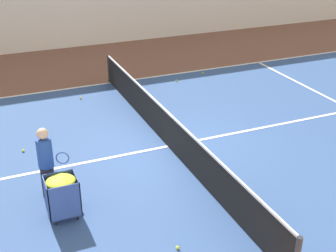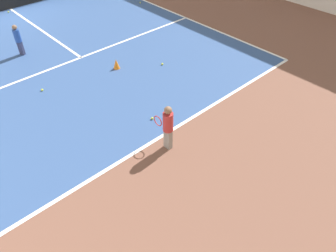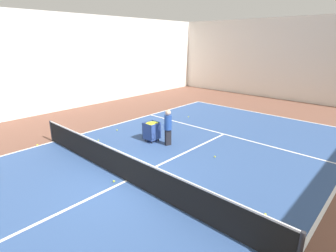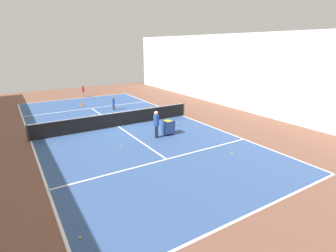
# 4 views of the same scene
# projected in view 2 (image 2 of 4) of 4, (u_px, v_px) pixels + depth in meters

# --- Properties ---
(ground_plane) EXTENTS (36.70, 36.70, 0.00)m
(ground_plane) POSITION_uv_depth(u_px,v_px,m) (11.00, 9.00, 15.09)
(ground_plane) COLOR brown
(court_playing_area) EXTENTS (10.52, 22.44, 0.00)m
(court_playing_area) POSITION_uv_depth(u_px,v_px,m) (11.00, 9.00, 15.09)
(court_playing_area) COLOR #335189
(court_playing_area) RESTS_ON ground
(line_baseline_near) EXTENTS (10.52, 0.10, 0.00)m
(line_baseline_near) POSITION_uv_depth(u_px,v_px,m) (180.00, 125.00, 8.80)
(line_baseline_near) COLOR white
(line_baseline_near) RESTS_ON ground
(line_service_near) EXTENTS (10.52, 0.10, 0.00)m
(line_service_near) POSITION_uv_depth(u_px,v_px,m) (81.00, 57.00, 11.63)
(line_service_near) COLOR white
(line_service_near) RESTS_ON ground
(line_centre_service) EXTENTS (0.10, 12.34, 0.00)m
(line_centre_service) POSITION_uv_depth(u_px,v_px,m) (11.00, 9.00, 15.09)
(line_centre_service) COLOR white
(line_centre_service) RESTS_ON ground
(player_near_baseline) EXTENTS (0.25, 0.57, 1.25)m
(player_near_baseline) POSITION_uv_depth(u_px,v_px,m) (168.00, 125.00, 7.71)
(player_near_baseline) COLOR gray
(player_near_baseline) RESTS_ON ground
(child_midcourt) EXTENTS (0.30, 0.30, 1.10)m
(child_midcourt) POSITION_uv_depth(u_px,v_px,m) (18.00, 38.00, 11.41)
(child_midcourt) COLOR #2D3351
(child_midcourt) RESTS_ON ground
(training_cone_0) EXTENTS (0.22, 0.22, 0.34)m
(training_cone_0) POSITION_uv_depth(u_px,v_px,m) (116.00, 64.00, 10.96)
(training_cone_0) COLOR orange
(training_cone_0) RESTS_ON ground
(tennis_ball_3) EXTENTS (0.07, 0.07, 0.07)m
(tennis_ball_3) POSITION_uv_depth(u_px,v_px,m) (152.00, 118.00, 8.98)
(tennis_ball_3) COLOR yellow
(tennis_ball_3) RESTS_ON ground
(tennis_ball_4) EXTENTS (0.07, 0.07, 0.07)m
(tennis_ball_4) POSITION_uv_depth(u_px,v_px,m) (8.00, 12.00, 14.76)
(tennis_ball_4) COLOR yellow
(tennis_ball_4) RESTS_ON ground
(tennis_ball_5) EXTENTS (0.07, 0.07, 0.07)m
(tennis_ball_5) POSITION_uv_depth(u_px,v_px,m) (140.00, 3.00, 15.62)
(tennis_ball_5) COLOR yellow
(tennis_ball_5) RESTS_ON ground
(tennis_ball_9) EXTENTS (0.07, 0.07, 0.07)m
(tennis_ball_9) POSITION_uv_depth(u_px,v_px,m) (42.00, 90.00, 10.03)
(tennis_ball_9) COLOR yellow
(tennis_ball_9) RESTS_ON ground
(tennis_ball_11) EXTENTS (0.07, 0.07, 0.07)m
(tennis_ball_11) POSITION_uv_depth(u_px,v_px,m) (162.00, 64.00, 11.22)
(tennis_ball_11) COLOR yellow
(tennis_ball_11) RESTS_ON ground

